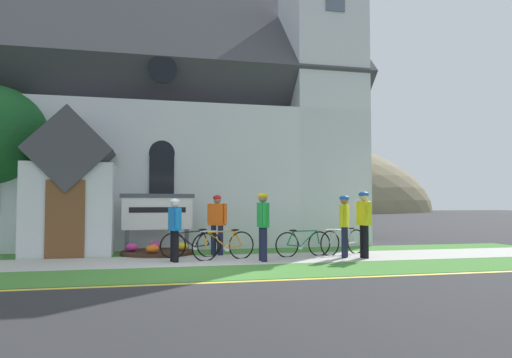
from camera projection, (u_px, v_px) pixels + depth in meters
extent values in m
plane|color=#2B2B2D|center=(184.00, 252.00, 14.48)|extent=(140.00, 140.00, 0.00)
cube|color=#B7B5AD|center=(165.00, 261.00, 12.17)|extent=(32.00, 2.35, 0.01)
cube|color=#427F33|center=(169.00, 274.00, 9.97)|extent=(32.00, 2.18, 0.01)
cube|color=#427F33|center=(162.00, 253.00, 14.12)|extent=(24.00, 1.66, 0.01)
cube|color=yellow|center=(173.00, 284.00, 8.76)|extent=(28.00, 0.16, 0.01)
cube|color=silver|center=(157.00, 182.00, 19.90)|extent=(14.34, 9.99, 4.72)
cube|color=#424247|center=(158.00, 92.00, 20.09)|extent=(14.84, 10.17, 10.17)
cube|color=silver|center=(322.00, 100.00, 17.79)|extent=(2.62, 2.62, 10.56)
cube|color=silver|center=(70.00, 209.00, 13.63)|extent=(2.40, 1.60, 2.60)
cube|color=#424247|center=(71.00, 152.00, 13.71)|extent=(2.40, 1.80, 2.40)
cube|color=brown|center=(65.00, 219.00, 12.82)|extent=(1.00, 0.06, 2.10)
cube|color=black|center=(162.00, 183.00, 15.00)|extent=(0.76, 0.06, 1.90)
cone|color=black|center=(162.00, 153.00, 15.05)|extent=(0.80, 0.06, 0.80)
cylinder|color=black|center=(163.00, 69.00, 15.18)|extent=(0.90, 0.06, 0.90)
cube|color=#474C56|center=(127.00, 242.00, 13.94)|extent=(0.12, 0.12, 0.69)
cube|color=#474C56|center=(187.00, 241.00, 14.44)|extent=(0.12, 0.12, 0.69)
cube|color=white|center=(158.00, 214.00, 14.23)|extent=(2.07, 0.22, 0.94)
cube|color=#474C56|center=(158.00, 196.00, 14.25)|extent=(2.19, 0.27, 0.12)
cube|color=black|center=(158.00, 210.00, 14.19)|extent=(1.65, 0.12, 0.16)
cylinder|color=#382319|center=(158.00, 253.00, 13.84)|extent=(2.08, 2.08, 0.10)
ellipsoid|color=gold|center=(182.00, 247.00, 13.91)|extent=(0.36, 0.36, 0.24)
ellipsoid|color=#CC338C|center=(155.00, 245.00, 14.26)|extent=(0.36, 0.36, 0.24)
ellipsoid|color=#CC338C|center=(132.00, 247.00, 13.68)|extent=(0.36, 0.36, 0.24)
ellipsoid|color=orange|center=(152.00, 249.00, 13.19)|extent=(0.36, 0.36, 0.24)
torus|color=black|center=(356.00, 242.00, 14.11)|extent=(0.69, 0.30, 0.73)
torus|color=black|center=(330.00, 243.00, 13.50)|extent=(0.69, 0.30, 0.73)
cylinder|color=#B7B7BC|center=(339.00, 237.00, 13.72)|extent=(0.54, 0.25, 0.44)
cylinder|color=#B7B7BC|center=(342.00, 230.00, 13.79)|extent=(0.74, 0.32, 0.04)
cylinder|color=#B7B7BC|center=(349.00, 237.00, 13.94)|extent=(0.26, 0.13, 0.44)
cylinder|color=#B7B7BC|center=(351.00, 243.00, 13.99)|extent=(0.41, 0.19, 0.09)
cylinder|color=#B7B7BC|center=(354.00, 235.00, 14.06)|extent=(0.22, 0.12, 0.38)
cylinder|color=#B7B7BC|center=(331.00, 237.00, 13.54)|extent=(0.12, 0.08, 0.37)
ellipsoid|color=black|center=(352.00, 228.00, 14.02)|extent=(0.25, 0.16, 0.05)
cylinder|color=silver|center=(332.00, 230.00, 13.57)|extent=(0.42, 0.19, 0.03)
cylinder|color=silver|center=(346.00, 244.00, 13.86)|extent=(0.17, 0.09, 0.18)
torus|color=black|center=(241.00, 245.00, 12.78)|extent=(0.73, 0.24, 0.74)
torus|color=black|center=(205.00, 247.00, 12.29)|extent=(0.73, 0.24, 0.74)
cylinder|color=orange|center=(218.00, 240.00, 12.46)|extent=(0.55, 0.19, 0.46)
cylinder|color=orange|center=(222.00, 232.00, 12.53)|extent=(0.75, 0.24, 0.04)
cylinder|color=orange|center=(231.00, 240.00, 12.65)|extent=(0.26, 0.10, 0.45)
cylinder|color=orange|center=(234.00, 247.00, 12.68)|extent=(0.41, 0.15, 0.09)
cylinder|color=orange|center=(238.00, 238.00, 12.75)|extent=(0.22, 0.09, 0.40)
cylinder|color=orange|center=(207.00, 240.00, 12.32)|extent=(0.12, 0.07, 0.39)
ellipsoid|color=black|center=(235.00, 230.00, 12.71)|extent=(0.25, 0.14, 0.05)
cylinder|color=silver|center=(208.00, 231.00, 12.35)|extent=(0.43, 0.15, 0.03)
cylinder|color=silver|center=(227.00, 248.00, 12.58)|extent=(0.18, 0.07, 0.18)
torus|color=black|center=(287.00, 245.00, 13.13)|extent=(0.70, 0.14, 0.71)
torus|color=black|center=(319.00, 244.00, 13.50)|extent=(0.70, 0.14, 0.71)
cylinder|color=#19723F|center=(309.00, 238.00, 13.39)|extent=(0.54, 0.12, 0.45)
cylinder|color=#19723F|center=(305.00, 231.00, 13.35)|extent=(0.74, 0.15, 0.05)
cylinder|color=#19723F|center=(297.00, 239.00, 13.25)|extent=(0.25, 0.07, 0.43)
cylinder|color=#19723F|center=(294.00, 246.00, 13.21)|extent=(0.41, 0.10, 0.09)
cylinder|color=#19723F|center=(290.00, 238.00, 13.18)|extent=(0.22, 0.07, 0.38)
cylinder|color=#19723F|center=(318.00, 237.00, 13.50)|extent=(0.12, 0.05, 0.38)
ellipsoid|color=black|center=(293.00, 230.00, 13.22)|extent=(0.25, 0.11, 0.05)
cylinder|color=silver|center=(317.00, 230.00, 13.49)|extent=(0.44, 0.09, 0.03)
cylinder|color=silver|center=(300.00, 246.00, 13.28)|extent=(0.18, 0.05, 0.18)
torus|color=black|center=(209.00, 245.00, 13.22)|extent=(0.71, 0.14, 0.71)
torus|color=black|center=(173.00, 246.00, 12.86)|extent=(0.71, 0.14, 0.71)
cylinder|color=black|center=(186.00, 240.00, 12.99)|extent=(0.54, 0.12, 0.42)
cylinder|color=black|center=(190.00, 232.00, 13.04)|extent=(0.74, 0.14, 0.08)
cylinder|color=black|center=(199.00, 239.00, 13.12)|extent=(0.26, 0.07, 0.45)
cylinder|color=black|center=(202.00, 246.00, 13.15)|extent=(0.41, 0.10, 0.09)
cylinder|color=black|center=(206.00, 238.00, 13.20)|extent=(0.22, 0.07, 0.40)
cylinder|color=black|center=(175.00, 239.00, 12.88)|extent=(0.12, 0.05, 0.35)
ellipsoid|color=black|center=(203.00, 230.00, 13.18)|extent=(0.25, 0.11, 0.05)
cylinder|color=silver|center=(176.00, 232.00, 12.90)|extent=(0.44, 0.09, 0.03)
cylinder|color=silver|center=(195.00, 247.00, 13.07)|extent=(0.18, 0.05, 0.18)
cylinder|color=#191E38|center=(344.00, 243.00, 12.90)|extent=(0.15, 0.15, 0.84)
cylinder|color=#191E38|center=(345.00, 242.00, 13.09)|extent=(0.15, 0.15, 0.84)
cube|color=yellow|center=(344.00, 216.00, 13.03)|extent=(0.41, 0.51, 0.61)
sphere|color=#936B51|center=(344.00, 200.00, 13.05)|extent=(0.22, 0.22, 0.22)
ellipsoid|color=#1E59B2|center=(344.00, 198.00, 13.05)|extent=(0.35, 0.33, 0.15)
cylinder|color=yellow|center=(342.00, 215.00, 12.77)|extent=(0.09, 0.15, 0.55)
cylinder|color=yellow|center=(347.00, 214.00, 13.29)|extent=(0.09, 0.16, 0.56)
cylinder|color=black|center=(176.00, 247.00, 11.93)|extent=(0.15, 0.15, 0.79)
cylinder|color=black|center=(173.00, 246.00, 12.10)|extent=(0.15, 0.15, 0.79)
cube|color=blue|center=(175.00, 219.00, 12.05)|extent=(0.31, 0.48, 0.58)
sphere|color=beige|center=(175.00, 204.00, 12.07)|extent=(0.20, 0.20, 0.20)
ellipsoid|color=silver|center=(175.00, 201.00, 12.07)|extent=(0.30, 0.28, 0.14)
cylinder|color=blue|center=(177.00, 218.00, 11.80)|extent=(0.09, 0.12, 0.52)
cylinder|color=blue|center=(173.00, 218.00, 12.31)|extent=(0.09, 0.22, 0.52)
cylinder|color=#191E38|center=(214.00, 240.00, 13.68)|extent=(0.15, 0.15, 0.85)
cylinder|color=#191E38|center=(221.00, 240.00, 13.58)|extent=(0.15, 0.15, 0.85)
cube|color=#E55914|center=(217.00, 215.00, 13.67)|extent=(0.50, 0.45, 0.62)
sphere|color=#936B51|center=(217.00, 200.00, 13.69)|extent=(0.22, 0.22, 0.22)
ellipsoid|color=red|center=(217.00, 198.00, 13.69)|extent=(0.35, 0.36, 0.15)
cylinder|color=#E55914|center=(209.00, 213.00, 13.83)|extent=(0.09, 0.11, 0.56)
cylinder|color=#E55914|center=(225.00, 214.00, 13.51)|extent=(0.09, 0.11, 0.56)
cylinder|color=#191E38|center=(262.00, 244.00, 12.29)|extent=(0.15, 0.15, 0.86)
cylinder|color=#191E38|center=(264.00, 245.00, 12.06)|extent=(0.15, 0.15, 0.86)
cube|color=green|center=(263.00, 215.00, 12.21)|extent=(0.22, 0.49, 0.63)
sphere|color=#936B51|center=(263.00, 198.00, 12.23)|extent=(0.22, 0.22, 0.22)
ellipsoid|color=gold|center=(263.00, 196.00, 12.23)|extent=(0.29, 0.24, 0.16)
cylinder|color=green|center=(261.00, 213.00, 12.50)|extent=(0.09, 0.20, 0.57)
cylinder|color=green|center=(265.00, 214.00, 11.92)|extent=(0.09, 0.12, 0.57)
cylinder|color=black|center=(363.00, 242.00, 12.94)|extent=(0.15, 0.15, 0.89)
cylinder|color=black|center=(366.00, 242.00, 12.77)|extent=(0.15, 0.15, 0.89)
cube|color=yellow|center=(364.00, 213.00, 12.89)|extent=(0.22, 0.51, 0.65)
sphere|color=beige|center=(364.00, 197.00, 12.92)|extent=(0.23, 0.23, 0.23)
ellipsoid|color=#1E59B2|center=(364.00, 194.00, 12.92)|extent=(0.30, 0.25, 0.16)
cylinder|color=yellow|center=(360.00, 212.00, 13.19)|extent=(0.09, 0.21, 0.59)
cylinder|color=yellow|center=(368.00, 212.00, 12.60)|extent=(0.09, 0.23, 0.59)
cylinder|color=#4C3823|center=(335.00, 217.00, 21.32)|extent=(0.37, 0.37, 1.72)
cone|color=#23662D|center=(334.00, 151.00, 21.46)|extent=(3.10, 3.10, 4.17)
ellipsoid|color=#847A5B|center=(222.00, 212.00, 75.89)|extent=(70.69, 38.14, 26.92)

